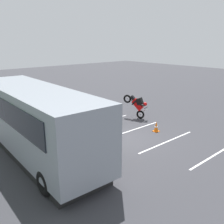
{
  "coord_description": "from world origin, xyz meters",
  "views": [
    {
      "loc": [
        -9.11,
        9.02,
        5.28
      ],
      "look_at": [
        1.61,
        -0.57,
        1.1
      ],
      "focal_mm": 39.28,
      "sensor_mm": 36.0,
      "label": 1
    }
  ],
  "objects_px": {
    "parked_motorcycle_silver": "(50,124)",
    "parked_motorcycle_dark": "(87,142)",
    "tour_bus": "(36,122)",
    "spectator_right": "(69,113)",
    "stunt_motorcycle": "(137,104)",
    "spectator_left": "(86,124)",
    "spectator_centre": "(74,117)",
    "spectator_far_left": "(94,128)",
    "traffic_cone": "(156,127)"
  },
  "relations": [
    {
      "from": "spectator_left",
      "to": "stunt_motorcycle",
      "type": "xyz_separation_m",
      "value": [
        1.02,
        -5.15,
        0.01
      ]
    },
    {
      "from": "tour_bus",
      "to": "parked_motorcycle_dark",
      "type": "distance_m",
      "value": 2.61
    },
    {
      "from": "spectator_centre",
      "to": "parked_motorcycle_silver",
      "type": "height_order",
      "value": "spectator_centre"
    },
    {
      "from": "spectator_far_left",
      "to": "spectator_left",
      "type": "relative_size",
      "value": 1.01
    },
    {
      "from": "spectator_right",
      "to": "traffic_cone",
      "type": "height_order",
      "value": "spectator_right"
    },
    {
      "from": "spectator_far_left",
      "to": "spectator_left",
      "type": "height_order",
      "value": "spectator_far_left"
    },
    {
      "from": "tour_bus",
      "to": "spectator_left",
      "type": "relative_size",
      "value": 5.5
    },
    {
      "from": "spectator_left",
      "to": "spectator_right",
      "type": "distance_m",
      "value": 2.0
    },
    {
      "from": "spectator_right",
      "to": "parked_motorcycle_dark",
      "type": "bearing_deg",
      "value": 162.64
    },
    {
      "from": "spectator_left",
      "to": "tour_bus",
      "type": "bearing_deg",
      "value": 86.26
    },
    {
      "from": "tour_bus",
      "to": "stunt_motorcycle",
      "type": "height_order",
      "value": "tour_bus"
    },
    {
      "from": "spectator_left",
      "to": "spectator_right",
      "type": "height_order",
      "value": "spectator_right"
    },
    {
      "from": "spectator_far_left",
      "to": "parked_motorcycle_silver",
      "type": "xyz_separation_m",
      "value": [
        3.55,
        0.6,
        -0.54
      ]
    },
    {
      "from": "spectator_right",
      "to": "parked_motorcycle_silver",
      "type": "distance_m",
      "value": 1.32
    },
    {
      "from": "spectator_centre",
      "to": "traffic_cone",
      "type": "bearing_deg",
      "value": -124.55
    },
    {
      "from": "parked_motorcycle_silver",
      "to": "traffic_cone",
      "type": "bearing_deg",
      "value": -131.48
    },
    {
      "from": "parked_motorcycle_silver",
      "to": "stunt_motorcycle",
      "type": "xyz_separation_m",
      "value": [
        -1.61,
        -5.9,
        0.53
      ]
    },
    {
      "from": "parked_motorcycle_silver",
      "to": "parked_motorcycle_dark",
      "type": "height_order",
      "value": "same"
    },
    {
      "from": "parked_motorcycle_silver",
      "to": "stunt_motorcycle",
      "type": "distance_m",
      "value": 6.14
    },
    {
      "from": "spectator_far_left",
      "to": "spectator_left",
      "type": "distance_m",
      "value": 0.93
    },
    {
      "from": "stunt_motorcycle",
      "to": "traffic_cone",
      "type": "xyz_separation_m",
      "value": [
        -2.62,
        1.11,
        -0.71
      ]
    },
    {
      "from": "spectator_centre",
      "to": "parked_motorcycle_silver",
      "type": "relative_size",
      "value": 0.88
    },
    {
      "from": "stunt_motorcycle",
      "to": "traffic_cone",
      "type": "height_order",
      "value": "stunt_motorcycle"
    },
    {
      "from": "parked_motorcycle_silver",
      "to": "traffic_cone",
      "type": "relative_size",
      "value": 3.26
    },
    {
      "from": "parked_motorcycle_dark",
      "to": "traffic_cone",
      "type": "relative_size",
      "value": 3.25
    },
    {
      "from": "stunt_motorcycle",
      "to": "spectator_right",
      "type": "bearing_deg",
      "value": 78.93
    },
    {
      "from": "spectator_far_left",
      "to": "stunt_motorcycle",
      "type": "height_order",
      "value": "stunt_motorcycle"
    },
    {
      "from": "spectator_right",
      "to": "traffic_cone",
      "type": "xyz_separation_m",
      "value": [
        -3.59,
        -3.82,
        -0.79
      ]
    },
    {
      "from": "spectator_far_left",
      "to": "spectator_centre",
      "type": "distance_m",
      "value": 2.09
    },
    {
      "from": "tour_bus",
      "to": "spectator_left",
      "type": "bearing_deg",
      "value": -93.74
    },
    {
      "from": "stunt_motorcycle",
      "to": "spectator_centre",
      "type": "bearing_deg",
      "value": 88.43
    },
    {
      "from": "spectator_far_left",
      "to": "parked_motorcycle_silver",
      "type": "bearing_deg",
      "value": 9.62
    },
    {
      "from": "spectator_left",
      "to": "parked_motorcycle_silver",
      "type": "distance_m",
      "value": 2.79
    },
    {
      "from": "spectator_right",
      "to": "parked_motorcycle_dark",
      "type": "distance_m",
      "value": 3.26
    },
    {
      "from": "spectator_far_left",
      "to": "spectator_right",
      "type": "distance_m",
      "value": 2.93
    },
    {
      "from": "tour_bus",
      "to": "stunt_motorcycle",
      "type": "xyz_separation_m",
      "value": [
        0.85,
        -7.86,
        -0.63
      ]
    },
    {
      "from": "spectator_left",
      "to": "spectator_centre",
      "type": "height_order",
      "value": "spectator_centre"
    },
    {
      "from": "spectator_left",
      "to": "stunt_motorcycle",
      "type": "bearing_deg",
      "value": -78.75
    },
    {
      "from": "tour_bus",
      "to": "spectator_right",
      "type": "height_order",
      "value": "tour_bus"
    },
    {
      "from": "parked_motorcycle_silver",
      "to": "tour_bus",
      "type": "bearing_deg",
      "value": 141.38
    },
    {
      "from": "traffic_cone",
      "to": "spectator_right",
      "type": "bearing_deg",
      "value": 46.79
    },
    {
      "from": "spectator_far_left",
      "to": "spectator_centre",
      "type": "relative_size",
      "value": 0.95
    },
    {
      "from": "spectator_right",
      "to": "parked_motorcycle_dark",
      "type": "height_order",
      "value": "spectator_right"
    },
    {
      "from": "tour_bus",
      "to": "spectator_far_left",
      "type": "xyz_separation_m",
      "value": [
        -1.09,
        -2.56,
        -0.62
      ]
    },
    {
      "from": "spectator_centre",
      "to": "spectator_right",
      "type": "distance_m",
      "value": 0.85
    },
    {
      "from": "tour_bus",
      "to": "traffic_cone",
      "type": "relative_size",
      "value": 14.81
    },
    {
      "from": "spectator_right",
      "to": "stunt_motorcycle",
      "type": "relative_size",
      "value": 0.95
    },
    {
      "from": "tour_bus",
      "to": "spectator_right",
      "type": "bearing_deg",
      "value": -58.32
    },
    {
      "from": "spectator_right",
      "to": "parked_motorcycle_silver",
      "type": "relative_size",
      "value": 0.89
    },
    {
      "from": "spectator_far_left",
      "to": "parked_motorcycle_silver",
      "type": "height_order",
      "value": "spectator_far_left"
    }
  ]
}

